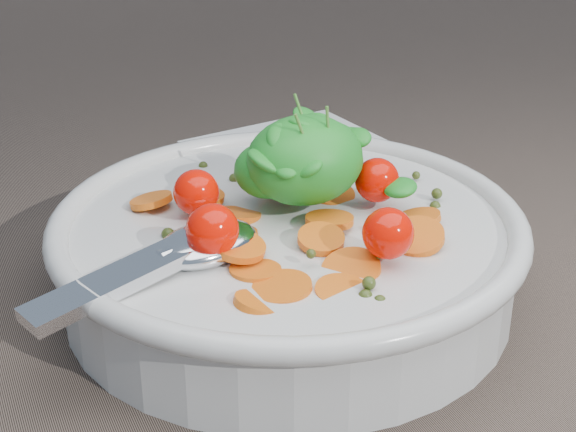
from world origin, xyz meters
name	(u,v)px	position (x,y,z in m)	size (l,w,h in m)	color
ground	(327,295)	(0.00, 0.00, 0.00)	(6.00, 6.00, 0.00)	brown
bowl	(288,249)	(-0.03, 0.01, 0.04)	(0.34, 0.31, 0.13)	silver
napkin	(295,151)	(0.09, 0.25, 0.00)	(0.17, 0.15, 0.01)	white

